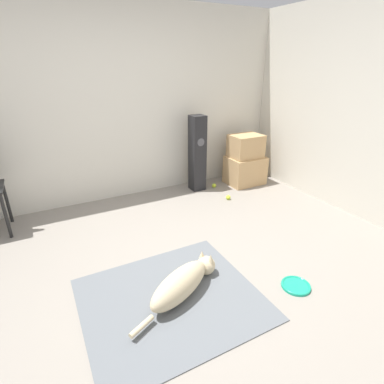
{
  "coord_description": "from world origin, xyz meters",
  "views": [
    {
      "loc": [
        -0.88,
        -1.98,
        1.8
      ],
      "look_at": [
        0.58,
        0.78,
        0.45
      ],
      "focal_mm": 28.0,
      "sensor_mm": 36.0,
      "label": 1
    }
  ],
  "objects_px": {
    "dog": "(183,282)",
    "cardboard_box_lower": "(245,170)",
    "floor_speaker": "(197,154)",
    "tennis_ball_by_boxes": "(214,186)",
    "tennis_ball_near_speaker": "(228,197)",
    "frisbee": "(296,286)",
    "cardboard_box_upper": "(246,146)"
  },
  "relations": [
    {
      "from": "frisbee",
      "to": "tennis_ball_near_speaker",
      "type": "xyz_separation_m",
      "value": [
        0.51,
        1.8,
        0.02
      ]
    },
    {
      "from": "frisbee",
      "to": "cardboard_box_upper",
      "type": "xyz_separation_m",
      "value": [
        1.09,
        2.22,
        0.6
      ]
    },
    {
      "from": "dog",
      "to": "tennis_ball_by_boxes",
      "type": "bearing_deg",
      "value": 52.18
    },
    {
      "from": "dog",
      "to": "cardboard_box_upper",
      "type": "xyz_separation_m",
      "value": [
        2.0,
        1.85,
        0.48
      ]
    },
    {
      "from": "dog",
      "to": "tennis_ball_near_speaker",
      "type": "height_order",
      "value": "dog"
    },
    {
      "from": "floor_speaker",
      "to": "cardboard_box_lower",
      "type": "bearing_deg",
      "value": -10.23
    },
    {
      "from": "dog",
      "to": "tennis_ball_by_boxes",
      "type": "height_order",
      "value": "dog"
    },
    {
      "from": "tennis_ball_near_speaker",
      "to": "tennis_ball_by_boxes",
      "type": "bearing_deg",
      "value": 83.27
    },
    {
      "from": "cardboard_box_upper",
      "to": "tennis_ball_near_speaker",
      "type": "height_order",
      "value": "cardboard_box_upper"
    },
    {
      "from": "cardboard_box_upper",
      "to": "dog",
      "type": "bearing_deg",
      "value": -137.27
    },
    {
      "from": "cardboard_box_lower",
      "to": "cardboard_box_upper",
      "type": "height_order",
      "value": "cardboard_box_upper"
    },
    {
      "from": "cardboard_box_lower",
      "to": "tennis_ball_near_speaker",
      "type": "xyz_separation_m",
      "value": [
        -0.59,
        -0.42,
        -0.19
      ]
    },
    {
      "from": "cardboard_box_lower",
      "to": "tennis_ball_by_boxes",
      "type": "xyz_separation_m",
      "value": [
        -0.54,
        0.06,
        -0.19
      ]
    },
    {
      "from": "frisbee",
      "to": "cardboard_box_upper",
      "type": "distance_m",
      "value": 2.55
    },
    {
      "from": "cardboard_box_upper",
      "to": "tennis_ball_by_boxes",
      "type": "xyz_separation_m",
      "value": [
        -0.53,
        0.05,
        -0.58
      ]
    },
    {
      "from": "dog",
      "to": "cardboard_box_lower",
      "type": "height_order",
      "value": "cardboard_box_lower"
    },
    {
      "from": "frisbee",
      "to": "floor_speaker",
      "type": "xyz_separation_m",
      "value": [
        0.31,
        2.36,
        0.55
      ]
    },
    {
      "from": "tennis_ball_by_boxes",
      "to": "tennis_ball_near_speaker",
      "type": "distance_m",
      "value": 0.48
    },
    {
      "from": "tennis_ball_near_speaker",
      "to": "floor_speaker",
      "type": "bearing_deg",
      "value": 109.77
    },
    {
      "from": "cardboard_box_upper",
      "to": "floor_speaker",
      "type": "relative_size",
      "value": 0.43
    },
    {
      "from": "cardboard_box_lower",
      "to": "tennis_ball_by_boxes",
      "type": "distance_m",
      "value": 0.57
    },
    {
      "from": "cardboard_box_lower",
      "to": "floor_speaker",
      "type": "xyz_separation_m",
      "value": [
        -0.8,
        0.14,
        0.34
      ]
    },
    {
      "from": "cardboard_box_upper",
      "to": "floor_speaker",
      "type": "height_order",
      "value": "floor_speaker"
    },
    {
      "from": "frisbee",
      "to": "tennis_ball_near_speaker",
      "type": "distance_m",
      "value": 1.87
    },
    {
      "from": "dog",
      "to": "cardboard_box_upper",
      "type": "distance_m",
      "value": 2.77
    },
    {
      "from": "cardboard_box_lower",
      "to": "tennis_ball_near_speaker",
      "type": "distance_m",
      "value": 0.75
    },
    {
      "from": "frisbee",
      "to": "tennis_ball_by_boxes",
      "type": "distance_m",
      "value": 2.34
    },
    {
      "from": "cardboard_box_lower",
      "to": "floor_speaker",
      "type": "distance_m",
      "value": 0.88
    },
    {
      "from": "cardboard_box_lower",
      "to": "floor_speaker",
      "type": "bearing_deg",
      "value": 169.77
    },
    {
      "from": "cardboard_box_upper",
      "to": "tennis_ball_near_speaker",
      "type": "relative_size",
      "value": 7.33
    },
    {
      "from": "floor_speaker",
      "to": "tennis_ball_by_boxes",
      "type": "xyz_separation_m",
      "value": [
        0.26,
        -0.08,
        -0.53
      ]
    },
    {
      "from": "dog",
      "to": "floor_speaker",
      "type": "xyz_separation_m",
      "value": [
        1.22,
        1.99,
        0.43
      ]
    }
  ]
}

